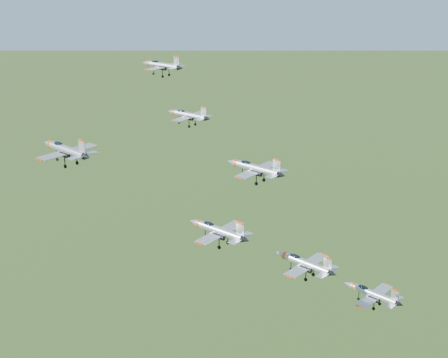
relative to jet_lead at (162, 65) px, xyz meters
The scene contains 7 objects.
jet_lead is the anchor object (origin of this frame).
jet_left_high 22.05m from the jet_lead, 35.28° to the right, with size 10.58×8.68×2.84m.
jet_right_high 38.82m from the jet_lead, 74.57° to the right, with size 13.42×11.15×3.59m.
jet_left_low 36.71m from the jet_lead, 18.76° to the right, with size 13.49×11.13×3.61m.
jet_right_low 48.96m from the jet_lead, 37.39° to the right, with size 12.91×10.65×3.45m.
jet_trail 58.56m from the jet_lead, 23.46° to the right, with size 12.22×10.14×3.26m.
jet_extra 65.60m from the jet_lead, ahead, with size 12.63×10.49×3.37m.
Camera 1 is at (75.63, -87.20, 162.74)m, focal length 50.00 mm.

